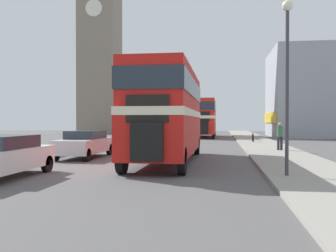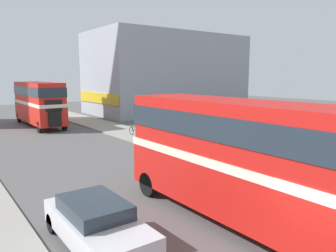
{
  "view_description": "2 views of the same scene",
  "coord_description": "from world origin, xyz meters",
  "px_view_note": "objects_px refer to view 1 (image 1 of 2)",
  "views": [
    {
      "loc": [
        3.48,
        -14.11,
        1.94
      ],
      "look_at": [
        0.99,
        3.49,
        1.71
      ],
      "focal_mm": 40.0,
      "sensor_mm": 36.0,
      "label": 1
    },
    {
      "loc": [
        -7.36,
        -3.74,
        5.1
      ],
      "look_at": [
        0.99,
        7.72,
        2.92
      ],
      "focal_mm": 35.0,
      "sensor_mm": 36.0,
      "label": 2
    }
  ],
  "objects_px": {
    "street_lamp": "(287,61)",
    "church_tower": "(100,24)",
    "bus_distant": "(205,115)",
    "car_parked_mid": "(85,144)",
    "car_parked_near": "(0,156)",
    "bicycle_on_pavement": "(253,138)",
    "pedestrian_walking": "(280,134)",
    "double_decker_bus": "(168,109)"
  },
  "relations": [
    {
      "from": "street_lamp",
      "to": "church_tower",
      "type": "height_order",
      "value": "church_tower"
    },
    {
      "from": "bus_distant",
      "to": "street_lamp",
      "type": "height_order",
      "value": "street_lamp"
    },
    {
      "from": "car_parked_mid",
      "to": "church_tower",
      "type": "distance_m",
      "value": 43.68
    },
    {
      "from": "car_parked_mid",
      "to": "car_parked_near",
      "type": "bearing_deg",
      "value": -91.31
    },
    {
      "from": "street_lamp",
      "to": "church_tower",
      "type": "bearing_deg",
      "value": 115.5
    },
    {
      "from": "church_tower",
      "to": "bicycle_on_pavement",
      "type": "bearing_deg",
      "value": -47.23
    },
    {
      "from": "car_parked_near",
      "to": "pedestrian_walking",
      "type": "height_order",
      "value": "pedestrian_walking"
    },
    {
      "from": "car_parked_near",
      "to": "bicycle_on_pavement",
      "type": "xyz_separation_m",
      "value": [
        10.15,
        22.3,
        -0.28
      ]
    },
    {
      "from": "car_parked_near",
      "to": "church_tower",
      "type": "relative_size",
      "value": 0.14
    },
    {
      "from": "bus_distant",
      "to": "car_parked_mid",
      "type": "relative_size",
      "value": 2.28
    },
    {
      "from": "double_decker_bus",
      "to": "bus_distant",
      "type": "distance_m",
      "value": 27.39
    },
    {
      "from": "double_decker_bus",
      "to": "bicycle_on_pavement",
      "type": "xyz_separation_m",
      "value": [
        5.31,
        16.31,
        -2.05
      ]
    },
    {
      "from": "pedestrian_walking",
      "to": "bicycle_on_pavement",
      "type": "relative_size",
      "value": 0.99
    },
    {
      "from": "car_parked_mid",
      "to": "church_tower",
      "type": "bearing_deg",
      "value": 107.2
    },
    {
      "from": "car_parked_near",
      "to": "bicycle_on_pavement",
      "type": "distance_m",
      "value": 24.5
    },
    {
      "from": "car_parked_mid",
      "to": "street_lamp",
      "type": "bearing_deg",
      "value": -32.98
    },
    {
      "from": "street_lamp",
      "to": "bicycle_on_pavement",
      "type": "bearing_deg",
      "value": 88.28
    },
    {
      "from": "bus_distant",
      "to": "car_parked_mid",
      "type": "distance_m",
      "value": 26.52
    },
    {
      "from": "double_decker_bus",
      "to": "church_tower",
      "type": "height_order",
      "value": "church_tower"
    },
    {
      "from": "pedestrian_walking",
      "to": "bicycle_on_pavement",
      "type": "height_order",
      "value": "pedestrian_walking"
    },
    {
      "from": "street_lamp",
      "to": "bus_distant",
      "type": "bearing_deg",
      "value": 97.32
    },
    {
      "from": "bus_distant",
      "to": "church_tower",
      "type": "height_order",
      "value": "church_tower"
    },
    {
      "from": "car_parked_mid",
      "to": "bus_distant",
      "type": "bearing_deg",
      "value": 78.58
    },
    {
      "from": "bicycle_on_pavement",
      "to": "street_lamp",
      "type": "xyz_separation_m",
      "value": [
        -0.63,
        -20.92,
        3.47
      ]
    },
    {
      "from": "bicycle_on_pavement",
      "to": "car_parked_mid",
      "type": "bearing_deg",
      "value": -123.9
    },
    {
      "from": "car_parked_near",
      "to": "church_tower",
      "type": "bearing_deg",
      "value": 104.34
    },
    {
      "from": "bus_distant",
      "to": "church_tower",
      "type": "distance_m",
      "value": 25.98
    },
    {
      "from": "car_parked_mid",
      "to": "church_tower",
      "type": "height_order",
      "value": "church_tower"
    },
    {
      "from": "bus_distant",
      "to": "pedestrian_walking",
      "type": "relative_size",
      "value": 5.92
    },
    {
      "from": "car_parked_near",
      "to": "bus_distant",
      "type": "bearing_deg",
      "value": 80.79
    },
    {
      "from": "bus_distant",
      "to": "street_lamp",
      "type": "relative_size",
      "value": 1.75
    },
    {
      "from": "bicycle_on_pavement",
      "to": "church_tower",
      "type": "bearing_deg",
      "value": 132.77
    },
    {
      "from": "double_decker_bus",
      "to": "street_lamp",
      "type": "xyz_separation_m",
      "value": [
        4.69,
        -4.61,
        1.42
      ]
    },
    {
      "from": "car_parked_mid",
      "to": "bicycle_on_pavement",
      "type": "bearing_deg",
      "value": 56.1
    },
    {
      "from": "car_parked_mid",
      "to": "double_decker_bus",
      "type": "bearing_deg",
      "value": -17.31
    },
    {
      "from": "bus_distant",
      "to": "bicycle_on_pavement",
      "type": "bearing_deg",
      "value": -66.82
    },
    {
      "from": "pedestrian_walking",
      "to": "street_lamp",
      "type": "xyz_separation_m",
      "value": [
        -1.5,
        -11.37,
        2.86
      ]
    },
    {
      "from": "car_parked_mid",
      "to": "street_lamp",
      "type": "height_order",
      "value": "street_lamp"
    },
    {
      "from": "double_decker_bus",
      "to": "bus_distant",
      "type": "height_order",
      "value": "bus_distant"
    },
    {
      "from": "double_decker_bus",
      "to": "street_lamp",
      "type": "relative_size",
      "value": 1.77
    },
    {
      "from": "car_parked_near",
      "to": "church_tower",
      "type": "height_order",
      "value": "church_tower"
    },
    {
      "from": "car_parked_mid",
      "to": "street_lamp",
      "type": "xyz_separation_m",
      "value": [
        9.35,
        -6.07,
        3.21
      ]
    }
  ]
}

